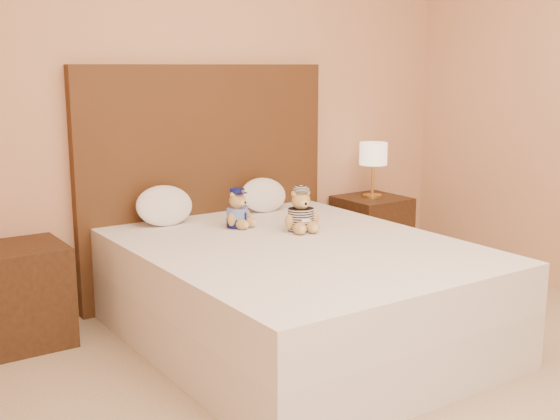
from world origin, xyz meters
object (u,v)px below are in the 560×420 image
at_px(bed, 296,292).
at_px(teddy_police, 237,208).
at_px(teddy_prisoner, 301,210).
at_px(pillow_left, 164,204).
at_px(pillow_right, 264,193).
at_px(nightstand_left, 23,295).
at_px(lamp, 373,157).
at_px(nightstand_right, 371,234).

height_order(bed, teddy_police, teddy_police).
distance_m(teddy_prisoner, pillow_left, 0.84).
distance_m(pillow_left, pillow_right, 0.71).
relative_size(nightstand_left, teddy_prisoner, 2.21).
bearing_deg(nightstand_left, teddy_prisoner, -21.67).
bearing_deg(lamp, nightstand_right, 0.00).
distance_m(bed, nightstand_right, 1.48).
bearing_deg(teddy_police, nightstand_left, 147.63).
distance_m(nightstand_left, nightstand_right, 2.50).
xyz_separation_m(teddy_prisoner, pillow_right, (0.13, 0.60, -0.01)).
height_order(bed, pillow_left, pillow_left).
bearing_deg(nightstand_left, pillow_right, 1.09).
xyz_separation_m(bed, pillow_left, (-0.39, 0.83, 0.40)).
bearing_deg(lamp, teddy_police, -168.09).
bearing_deg(pillow_left, bed, -65.05).
bearing_deg(nightstand_left, bed, -32.62).
xyz_separation_m(nightstand_right, lamp, (-0.00, 0.00, 0.57)).
xyz_separation_m(nightstand_right, pillow_left, (-1.64, 0.03, 0.40)).
bearing_deg(bed, teddy_police, 96.31).
xyz_separation_m(pillow_left, pillow_right, (0.71, 0.00, -0.01)).
relative_size(lamp, pillow_left, 1.10).
bearing_deg(bed, nightstand_right, 32.62).
relative_size(teddy_prisoner, pillow_left, 0.68).
distance_m(bed, teddy_police, 0.66).
relative_size(nightstand_right, pillow_right, 1.63).
relative_size(nightstand_left, teddy_police, 2.40).
relative_size(bed, nightstand_right, 3.64).
xyz_separation_m(nightstand_right, pillow_right, (-0.93, 0.03, 0.39)).
height_order(nightstand_right, lamp, lamp).
height_order(nightstand_left, teddy_police, teddy_police).
xyz_separation_m(bed, nightstand_right, (1.25, 0.80, -0.00)).
distance_m(nightstand_right, lamp, 0.57).
bearing_deg(pillow_right, teddy_prisoner, -102.42).
relative_size(teddy_police, pillow_right, 0.68).
relative_size(teddy_prisoner, pillow_right, 0.74).
height_order(lamp, teddy_prisoner, lamp).
bearing_deg(teddy_prisoner, lamp, 39.69).
height_order(bed, nightstand_left, same).
distance_m(nightstand_left, lamp, 2.56).
bearing_deg(nightstand_right, bed, -147.38).
xyz_separation_m(teddy_prisoner, pillow_left, (-0.58, 0.60, 0.00)).
bearing_deg(nightstand_left, nightstand_right, 0.00).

